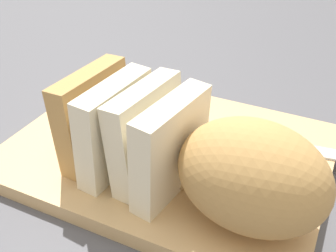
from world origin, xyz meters
The scene contains 7 objects.
ground_plane centered at (0.00, 0.00, 0.00)m, with size 3.00×3.00×0.00m, color #4C4C51.
cutting_board centered at (0.00, 0.00, 0.01)m, with size 0.38×0.28×0.02m, color tan.
bread_loaf centered at (-0.06, 0.07, 0.07)m, with size 0.29×0.15×0.11m.
bread_knife centered at (-0.02, -0.04, 0.03)m, with size 0.29×0.05×0.02m.
crumb_near_knife centered at (-0.09, -0.05, 0.02)m, with size 0.00×0.00×0.00m, color tan.
crumb_near_loaf centered at (0.02, 0.06, 0.02)m, with size 0.01×0.01×0.01m, color tan.
crumb_stray_left centered at (-0.04, 0.07, 0.02)m, with size 0.01×0.01×0.01m, color tan.
Camera 1 is at (-0.16, 0.37, 0.32)m, focal length 43.92 mm.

